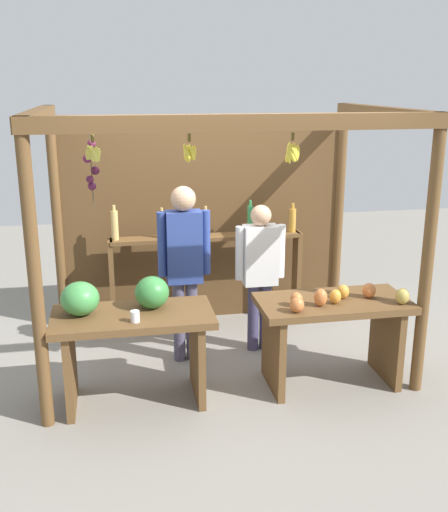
# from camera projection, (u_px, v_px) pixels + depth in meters

# --- Properties ---
(ground_plane) EXTENTS (12.00, 12.00, 0.00)m
(ground_plane) POSITION_uv_depth(u_px,v_px,m) (220.00, 354.00, 5.84)
(ground_plane) COLOR gray
(ground_plane) RESTS_ON ground
(market_stall) EXTENTS (3.18, 2.08, 2.32)m
(market_stall) POSITION_uv_depth(u_px,v_px,m) (211.00, 207.00, 5.89)
(market_stall) COLOR brown
(market_stall) RESTS_ON ground
(fruit_counter_left) EXTENTS (1.28, 0.64, 1.04)m
(fruit_counter_left) POSITION_uv_depth(u_px,v_px,m) (127.00, 326.00, 4.83)
(fruit_counter_left) COLOR brown
(fruit_counter_left) RESTS_ON ground
(fruit_counter_right) EXTENTS (1.28, 0.64, 0.92)m
(fruit_counter_right) POSITION_uv_depth(u_px,v_px,m) (333.00, 322.00, 5.12)
(fruit_counter_right) COLOR brown
(fruit_counter_right) RESTS_ON ground
(bottle_shelf_unit) EXTENTS (2.04, 0.22, 1.36)m
(bottle_shelf_unit) POSITION_uv_depth(u_px,v_px,m) (206.00, 255.00, 6.32)
(bottle_shelf_unit) COLOR brown
(bottle_shelf_unit) RESTS_ON ground
(vendor_man) EXTENTS (0.48, 0.23, 1.66)m
(vendor_man) POSITION_uv_depth(u_px,v_px,m) (184.00, 258.00, 5.45)
(vendor_man) COLOR #4D4961
(vendor_man) RESTS_ON ground
(vendor_woman) EXTENTS (0.48, 0.20, 1.45)m
(vendor_woman) POSITION_uv_depth(u_px,v_px,m) (260.00, 266.00, 5.72)
(vendor_woman) COLOR #3E3A5D
(vendor_woman) RESTS_ON ground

